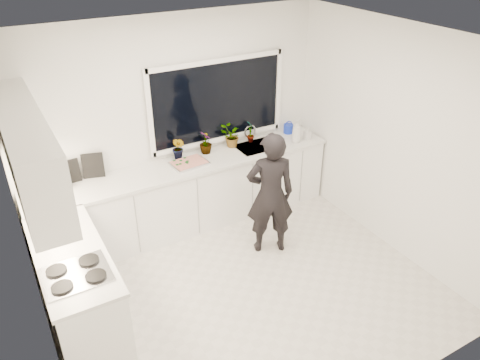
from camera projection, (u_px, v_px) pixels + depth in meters
floor at (244, 289)px, 5.23m from camera, size 4.00×3.50×0.02m
wall_back at (175, 124)px, 5.89m from camera, size 4.00×0.02×2.70m
wall_left at (26, 247)px, 3.69m from camera, size 0.02×3.50×2.70m
wall_right at (394, 141)px, 5.43m from camera, size 0.02×3.50×2.70m
ceiling at (246, 43)px, 3.90m from camera, size 4.00×3.50×0.02m
window at (218, 101)px, 6.03m from camera, size 1.80×0.02×1.00m
base_cabinets_back at (189, 196)px, 6.10m from camera, size 3.92×0.58×0.88m
base_cabinets_left at (79, 292)px, 4.55m from camera, size 0.58×1.60×0.88m
countertop_back at (187, 166)px, 5.87m from camera, size 3.94×0.62×0.04m
countertop_left at (70, 254)px, 4.32m from camera, size 0.62×1.60×0.04m
upper_cabinets at (28, 150)px, 4.07m from camera, size 0.34×2.10×0.70m
sink at (257, 149)px, 6.35m from camera, size 0.58×0.42×0.14m
faucet at (250, 133)px, 6.42m from camera, size 0.03×0.03×0.22m
stovetop at (76, 274)px, 4.03m from camera, size 0.56×0.48×0.03m
person at (270, 194)px, 5.49m from camera, size 0.67×0.56×1.57m
pizza_tray at (189, 163)px, 5.85m from camera, size 0.47×0.36×0.03m
pizza at (189, 162)px, 5.84m from camera, size 0.42×0.32×0.01m
watering_can at (288, 129)px, 6.68m from camera, size 0.17×0.17×0.13m
paper_towel_roll at (34, 187)px, 5.11m from camera, size 0.15×0.15×0.26m
knife_block at (62, 180)px, 5.28m from camera, size 0.14×0.11×0.22m
utensil_crock at (39, 227)px, 4.54m from camera, size 0.16×0.16×0.16m
picture_frame_large at (70, 171)px, 5.40m from camera, size 0.22×0.03×0.28m
picture_frame_small at (93, 165)px, 5.51m from camera, size 0.25×0.09×0.30m
herb_plants at (220, 139)px, 6.16m from camera, size 1.23×0.27×0.31m
soap_bottles at (299, 132)px, 6.39m from camera, size 0.31×0.16×0.32m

